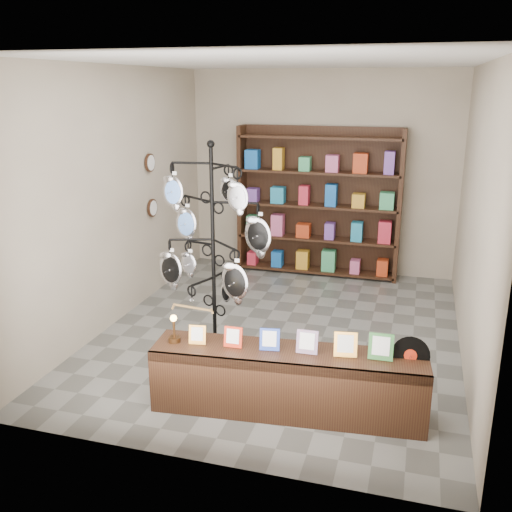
{
  "coord_description": "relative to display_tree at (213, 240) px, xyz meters",
  "views": [
    {
      "loc": [
        1.44,
        -5.97,
        2.78
      ],
      "look_at": [
        -0.01,
        -1.0,
        1.22
      ],
      "focal_mm": 40.0,
      "sensor_mm": 36.0,
      "label": 1
    }
  ],
  "objects": [
    {
      "name": "front_shelf",
      "position": [
        0.93,
        -0.7,
        -1.03
      ],
      "size": [
        2.4,
        0.7,
        0.84
      ],
      "rotation": [
        0.0,
        0.0,
        0.09
      ],
      "color": "black",
      "rests_on": "ground"
    },
    {
      "name": "display_tree",
      "position": [
        0.0,
        0.0,
        0.0
      ],
      "size": [
        1.18,
        1.13,
        2.28
      ],
      "rotation": [
        0.0,
        0.0,
        -0.2
      ],
      "color": "black",
      "rests_on": "ground"
    },
    {
      "name": "ground",
      "position": [
        0.47,
        0.92,
        -1.32
      ],
      "size": [
        5.0,
        5.0,
        0.0
      ],
      "primitive_type": "plane",
      "color": "slate",
      "rests_on": "ground"
    },
    {
      "name": "back_shelving",
      "position": [
        0.47,
        3.21,
        -0.29
      ],
      "size": [
        2.42,
        0.36,
        2.2
      ],
      "color": "black",
      "rests_on": "ground"
    },
    {
      "name": "room_envelope",
      "position": [
        0.47,
        0.92,
        0.53
      ],
      "size": [
        5.0,
        5.0,
        5.0
      ],
      "color": "#B5A891",
      "rests_on": "ground"
    },
    {
      "name": "wall_clocks",
      "position": [
        -1.5,
        1.72,
        0.18
      ],
      "size": [
        0.03,
        0.24,
        0.84
      ],
      "color": "black",
      "rests_on": "ground"
    }
  ]
}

